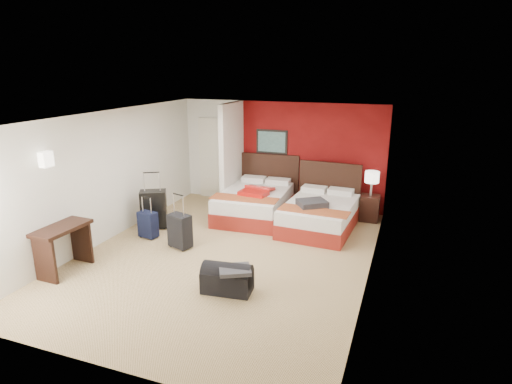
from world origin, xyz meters
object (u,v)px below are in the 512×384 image
at_px(bed_left, 254,204).
at_px(duffel_bag, 227,280).
at_px(suitcase_navy, 148,226).
at_px(desk, 64,249).
at_px(table_lamp, 371,184).
at_px(bed_right, 319,216).
at_px(red_suitcase_open, 257,191).
at_px(nightstand, 370,208).
at_px(suitcase_charcoal, 180,232).
at_px(suitcase_black, 154,210).

xyz_separation_m(bed_left, duffel_bag, (0.79, -3.29, -0.11)).
height_order(suitcase_navy, desk, desk).
distance_m(table_lamp, desk, 6.21).
relative_size(bed_right, duffel_bag, 2.57).
distance_m(red_suitcase_open, nightstand, 2.52).
bearing_deg(suitcase_charcoal, red_suitcase_open, 85.59).
relative_size(duffel_bag, desk, 0.78).
relative_size(red_suitcase_open, suitcase_black, 1.04).
xyz_separation_m(suitcase_black, suitcase_navy, (0.18, -0.51, -0.14)).
bearing_deg(suitcase_charcoal, bed_right, 57.15).
bearing_deg(suitcase_charcoal, duffel_bag, -21.05).
bearing_deg(bed_right, suitcase_charcoal, -137.15).
height_order(bed_right, nightstand, bed_right).
relative_size(suitcase_charcoal, suitcase_navy, 1.23).
xyz_separation_m(bed_right, table_lamp, (0.93, 0.91, 0.55)).
relative_size(nightstand, suitcase_navy, 1.12).
height_order(red_suitcase_open, suitcase_navy, red_suitcase_open).
bearing_deg(nightstand, table_lamp, 0.00).
relative_size(nightstand, suitcase_black, 0.72).
xyz_separation_m(duffel_bag, desk, (-2.80, -0.31, 0.21)).
bearing_deg(nightstand, desk, -137.62).
distance_m(bed_left, duffel_bag, 3.38).
height_order(red_suitcase_open, duffel_bag, red_suitcase_open).
bearing_deg(bed_right, bed_left, 174.60).
bearing_deg(desk, nightstand, 45.47).
relative_size(bed_right, desk, 2.01).
xyz_separation_m(bed_left, bed_right, (1.54, -0.24, -0.01)).
distance_m(bed_left, suitcase_black, 2.22).
height_order(red_suitcase_open, desk, desk).
xyz_separation_m(red_suitcase_open, suitcase_black, (-1.83, -1.28, -0.26)).
relative_size(red_suitcase_open, table_lamp, 1.49).
relative_size(table_lamp, desk, 0.57).
bearing_deg(bed_left, suitcase_charcoal, -111.71).
relative_size(suitcase_navy, duffel_bag, 0.68).
relative_size(table_lamp, suitcase_black, 0.69).
bearing_deg(suitcase_navy, bed_left, 60.16).
height_order(suitcase_charcoal, suitcase_navy, suitcase_charcoal).
xyz_separation_m(nightstand, suitcase_black, (-4.21, -2.05, 0.11)).
bearing_deg(duffel_bag, bed_right, 69.96).
bearing_deg(duffel_bag, nightstand, 60.83).
relative_size(bed_right, table_lamp, 3.52).
bearing_deg(suitcase_charcoal, desk, -113.36).
height_order(suitcase_navy, duffel_bag, suitcase_navy).
xyz_separation_m(red_suitcase_open, table_lamp, (2.37, 0.77, 0.19)).
bearing_deg(red_suitcase_open, suitcase_black, -138.66).
distance_m(suitcase_charcoal, suitcase_navy, 0.87).
xyz_separation_m(red_suitcase_open, suitcase_navy, (-1.65, -1.78, -0.40)).
xyz_separation_m(bed_right, suitcase_navy, (-3.09, -1.65, -0.03)).
bearing_deg(desk, suitcase_navy, 76.70).
xyz_separation_m(suitcase_charcoal, duffel_bag, (1.49, -1.19, -0.12)).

